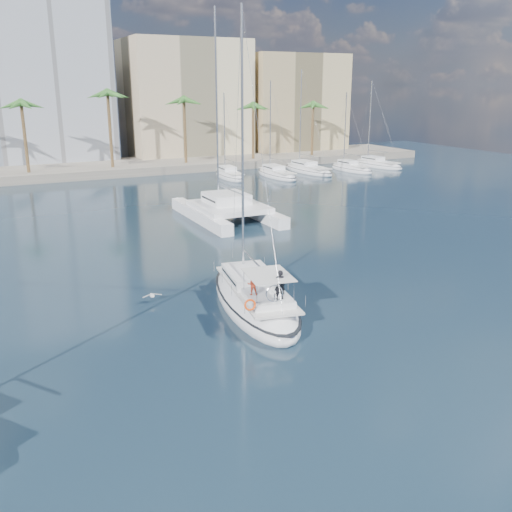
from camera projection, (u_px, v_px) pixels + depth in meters
ground at (245, 322)px, 31.81m from camera, size 160.00×160.00×0.00m
quay at (67, 170)px, 83.88m from camera, size 120.00×14.00×1.20m
building_beige at (185, 101)px, 98.30m from camera, size 20.00×14.00×20.00m
building_tan_right at (291, 106)px, 105.43m from camera, size 18.00×12.00×18.00m
palm_centre at (65, 103)px, 77.67m from camera, size 3.60×3.60×12.30m
palm_right at (283, 100)px, 92.22m from camera, size 3.60×3.60×12.30m
main_sloop at (255, 299)px, 33.66m from camera, size 5.86×12.52×17.86m
catamaran at (227, 207)px, 56.01m from camera, size 6.93×13.69×19.68m
seagull at (152, 295)px, 34.50m from camera, size 1.20×0.52×0.22m
moored_yacht_a at (230, 178)px, 80.63m from camera, size 3.37×9.52×11.90m
moored_yacht_b at (277, 177)px, 81.69m from camera, size 3.32×10.83×13.72m
moored_yacht_c at (308, 172)px, 86.19m from camera, size 3.98×12.33×15.54m
moored_yacht_d at (351, 171)px, 87.26m from camera, size 3.52×9.55×11.90m
moored_yacht_e at (377, 167)px, 91.75m from camera, size 4.61×11.11×13.72m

